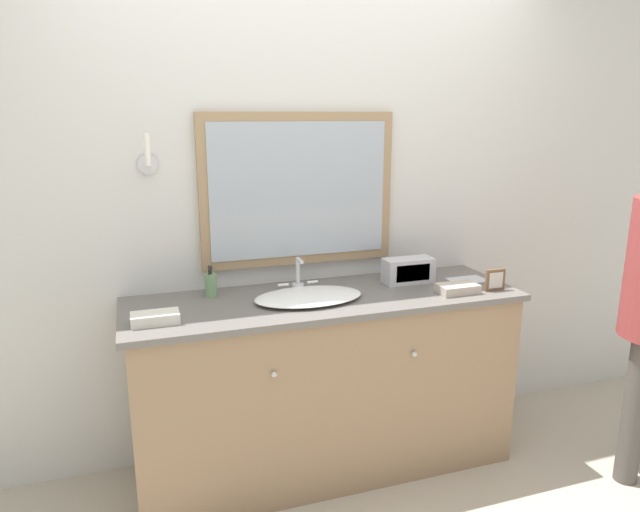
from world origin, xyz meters
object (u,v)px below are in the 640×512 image
(sink_basin, at_px, (308,296))
(picture_frame, at_px, (495,280))
(appliance_box, at_px, (408,270))
(soap_bottle, at_px, (211,284))

(sink_basin, relative_size, picture_frame, 4.72)
(sink_basin, relative_size, appliance_box, 1.98)
(picture_frame, bearing_deg, soap_bottle, 165.25)
(appliance_box, distance_m, picture_frame, 0.43)
(soap_bottle, bearing_deg, appliance_box, -4.95)
(sink_basin, xyz_separation_m, picture_frame, (0.91, -0.16, 0.04))
(appliance_box, xyz_separation_m, picture_frame, (0.34, -0.27, -0.01))
(appliance_box, bearing_deg, soap_bottle, 175.05)
(appliance_box, bearing_deg, sink_basin, -169.36)
(sink_basin, xyz_separation_m, appliance_box, (0.57, 0.11, 0.04))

